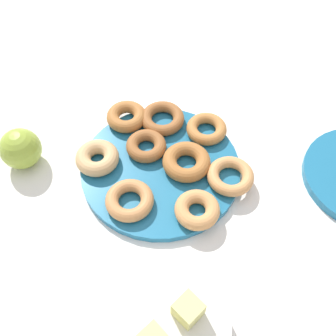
{
  "coord_description": "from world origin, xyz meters",
  "views": [
    {
      "loc": [
        0.21,
        0.41,
        0.64
      ],
      "look_at": [
        0.0,
        0.03,
        0.05
      ],
      "focal_mm": 42.79,
      "sensor_mm": 36.0,
      "label": 1
    }
  ],
  "objects_px": {
    "donut_plate": "(161,168)",
    "apple": "(21,149)",
    "donut_0": "(197,210)",
    "donut_7": "(162,118)",
    "donut_8": "(230,176)",
    "donut_3": "(186,162)",
    "donut_1": "(207,129)",
    "melon_chunk_left": "(188,310)",
    "donut_2": "(97,158)",
    "donut_5": "(127,117)",
    "donut_6": "(130,200)",
    "fruit_bowl": "(169,328)",
    "donut_4": "(146,146)"
  },
  "relations": [
    {
      "from": "donut_plate",
      "to": "apple",
      "type": "relative_size",
      "value": 3.89
    },
    {
      "from": "donut_0",
      "to": "apple",
      "type": "xyz_separation_m",
      "value": [
        0.23,
        -0.27,
        0.01
      ]
    },
    {
      "from": "donut_0",
      "to": "donut_7",
      "type": "height_order",
      "value": "donut_0"
    },
    {
      "from": "donut_0",
      "to": "donut_8",
      "type": "bearing_deg",
      "value": -160.69
    },
    {
      "from": "donut_3",
      "to": "apple",
      "type": "xyz_separation_m",
      "value": [
        0.27,
        -0.17,
        0.01
      ]
    },
    {
      "from": "donut_1",
      "to": "donut_3",
      "type": "xyz_separation_m",
      "value": [
        0.08,
        0.05,
        0.0
      ]
    },
    {
      "from": "donut_0",
      "to": "melon_chunk_left",
      "type": "bearing_deg",
      "value": 54.26
    },
    {
      "from": "donut_3",
      "to": "donut_1",
      "type": "bearing_deg",
      "value": -145.62
    },
    {
      "from": "donut_0",
      "to": "donut_8",
      "type": "relative_size",
      "value": 0.92
    },
    {
      "from": "donut_2",
      "to": "donut_3",
      "type": "height_order",
      "value": "donut_2"
    },
    {
      "from": "donut_plate",
      "to": "donut_0",
      "type": "height_order",
      "value": "donut_0"
    },
    {
      "from": "melon_chunk_left",
      "to": "donut_2",
      "type": "bearing_deg",
      "value": -89.52
    },
    {
      "from": "donut_1",
      "to": "donut_7",
      "type": "height_order",
      "value": "same"
    },
    {
      "from": "donut_7",
      "to": "donut_5",
      "type": "bearing_deg",
      "value": -31.29
    },
    {
      "from": "donut_2",
      "to": "melon_chunk_left",
      "type": "relative_size",
      "value": 2.33
    },
    {
      "from": "donut_5",
      "to": "donut_8",
      "type": "distance_m",
      "value": 0.25
    },
    {
      "from": "donut_3",
      "to": "donut_0",
      "type": "bearing_deg",
      "value": 69.96
    },
    {
      "from": "donut_6",
      "to": "donut_7",
      "type": "distance_m",
      "value": 0.21
    },
    {
      "from": "fruit_bowl",
      "to": "donut_6",
      "type": "bearing_deg",
      "value": -100.92
    },
    {
      "from": "donut_4",
      "to": "donut_7",
      "type": "height_order",
      "value": "same"
    },
    {
      "from": "donut_6",
      "to": "melon_chunk_left",
      "type": "xyz_separation_m",
      "value": [
        0.01,
        0.22,
        0.03
      ]
    },
    {
      "from": "donut_plate",
      "to": "apple",
      "type": "height_order",
      "value": "apple"
    },
    {
      "from": "donut_6",
      "to": "donut_8",
      "type": "distance_m",
      "value": 0.19
    },
    {
      "from": "donut_2",
      "to": "fruit_bowl",
      "type": "height_order",
      "value": "donut_2"
    },
    {
      "from": "melon_chunk_left",
      "to": "donut_5",
      "type": "bearing_deg",
      "value": -102.79
    },
    {
      "from": "donut_7",
      "to": "melon_chunk_left",
      "type": "distance_m",
      "value": 0.4
    },
    {
      "from": "apple",
      "to": "donut_5",
      "type": "bearing_deg",
      "value": 176.82
    },
    {
      "from": "donut_3",
      "to": "donut_plate",
      "type": "bearing_deg",
      "value": -28.69
    },
    {
      "from": "apple",
      "to": "donut_7",
      "type": "bearing_deg",
      "value": 169.75
    },
    {
      "from": "apple",
      "to": "donut_6",
      "type": "bearing_deg",
      "value": 124.6
    },
    {
      "from": "donut_3",
      "to": "fruit_bowl",
      "type": "xyz_separation_m",
      "value": [
        0.18,
        0.25,
        -0.01
      ]
    },
    {
      "from": "donut_0",
      "to": "donut_5",
      "type": "distance_m",
      "value": 0.26
    },
    {
      "from": "donut_5",
      "to": "fruit_bowl",
      "type": "xyz_separation_m",
      "value": [
        0.12,
        0.41,
        -0.01
      ]
    },
    {
      "from": "donut_1",
      "to": "apple",
      "type": "distance_m",
      "value": 0.37
    },
    {
      "from": "donut_7",
      "to": "melon_chunk_left",
      "type": "height_order",
      "value": "melon_chunk_left"
    },
    {
      "from": "donut_plate",
      "to": "donut_0",
      "type": "distance_m",
      "value": 0.13
    },
    {
      "from": "donut_6",
      "to": "fruit_bowl",
      "type": "relative_size",
      "value": 0.48
    },
    {
      "from": "donut_7",
      "to": "donut_2",
      "type": "bearing_deg",
      "value": 11.61
    },
    {
      "from": "donut_2",
      "to": "donut_4",
      "type": "relative_size",
      "value": 1.05
    },
    {
      "from": "donut_7",
      "to": "apple",
      "type": "xyz_separation_m",
      "value": [
        0.28,
        -0.05,
        0.01
      ]
    },
    {
      "from": "donut_4",
      "to": "donut_7",
      "type": "xyz_separation_m",
      "value": [
        -0.06,
        -0.05,
        -0.0
      ]
    },
    {
      "from": "donut_2",
      "to": "donut_4",
      "type": "distance_m",
      "value": 0.1
    },
    {
      "from": "donut_5",
      "to": "donut_7",
      "type": "distance_m",
      "value": 0.07
    },
    {
      "from": "melon_chunk_left",
      "to": "apple",
      "type": "bearing_deg",
      "value": -73.45
    },
    {
      "from": "donut_2",
      "to": "donut_5",
      "type": "height_order",
      "value": "donut_2"
    },
    {
      "from": "fruit_bowl",
      "to": "donut_8",
      "type": "bearing_deg",
      "value": -141.98
    },
    {
      "from": "donut_plate",
      "to": "donut_8",
      "type": "relative_size",
      "value": 3.51
    },
    {
      "from": "donut_0",
      "to": "donut_4",
      "type": "height_order",
      "value": "donut_0"
    },
    {
      "from": "donut_6",
      "to": "apple",
      "type": "bearing_deg",
      "value": -55.4
    },
    {
      "from": "donut_1",
      "to": "fruit_bowl",
      "type": "xyz_separation_m",
      "value": [
        0.25,
        0.3,
        -0.01
      ]
    }
  ]
}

